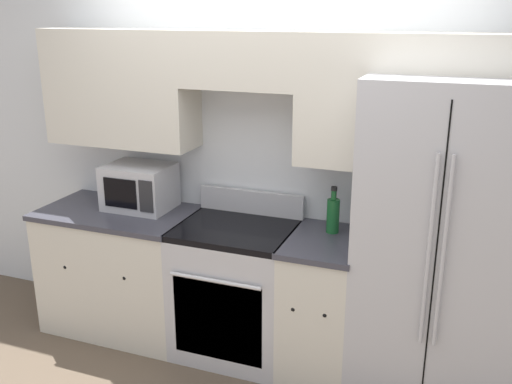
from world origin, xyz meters
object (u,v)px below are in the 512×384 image
at_px(refrigerator, 440,242).
at_px(oven_range, 236,289).
at_px(microwave, 139,187).
at_px(bottle, 333,214).

bearing_deg(refrigerator, oven_range, -176.40).
height_order(oven_range, refrigerator, refrigerator).
xyz_separation_m(microwave, bottle, (1.36, 0.03, -0.04)).
relative_size(microwave, bottle, 1.52).
bearing_deg(oven_range, bottle, 12.42).
relative_size(oven_range, refrigerator, 0.56).
distance_m(refrigerator, bottle, 0.65).
distance_m(oven_range, bottle, 0.83).
distance_m(microwave, bottle, 1.36).
relative_size(refrigerator, microwave, 4.21).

